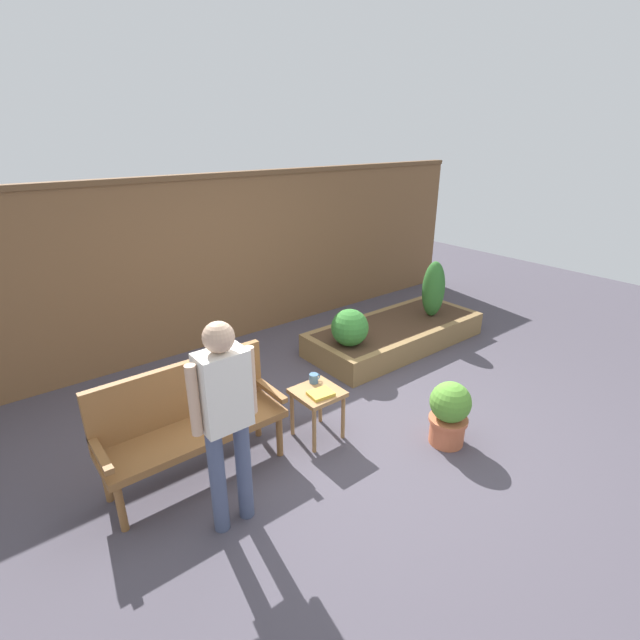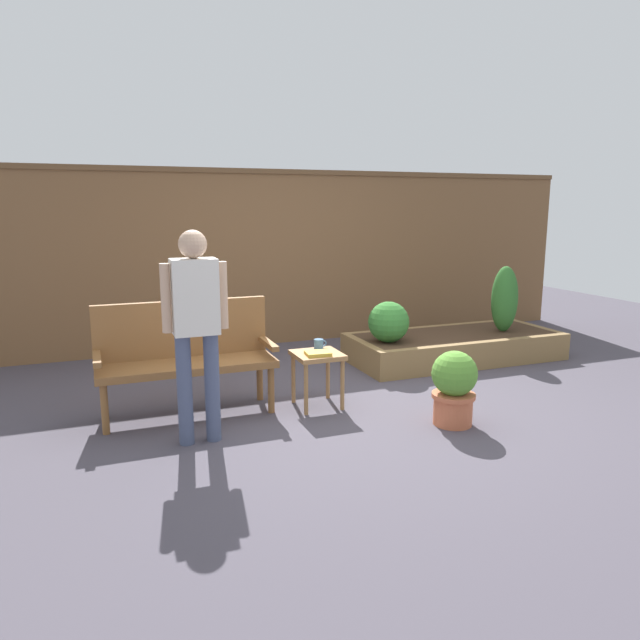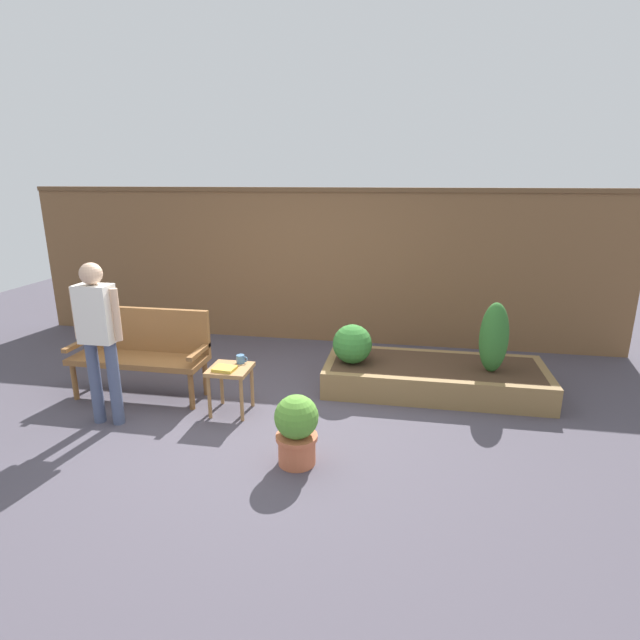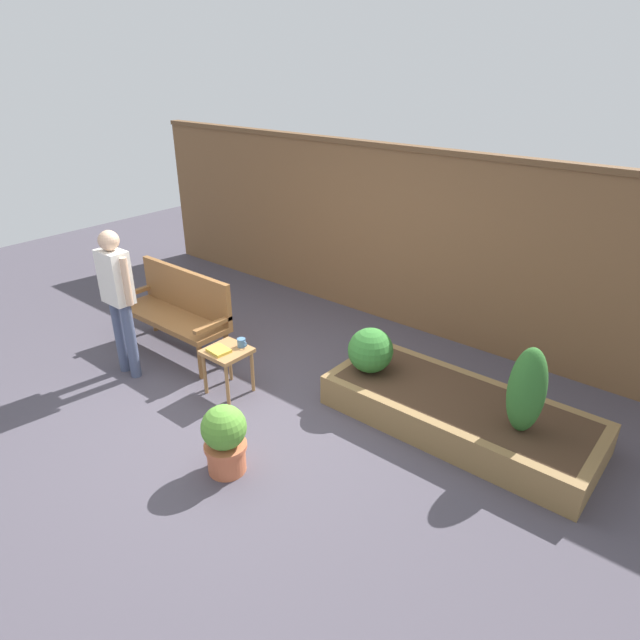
{
  "view_description": "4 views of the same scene",
  "coord_description": "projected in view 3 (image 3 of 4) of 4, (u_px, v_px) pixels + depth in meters",
  "views": [
    {
      "loc": [
        -2.6,
        -2.68,
        2.62
      ],
      "look_at": [
        0.34,
        1.02,
        0.69
      ],
      "focal_mm": 26.01,
      "sensor_mm": 36.0,
      "label": 1
    },
    {
      "loc": [
        -2.15,
        -4.44,
        1.72
      ],
      "look_at": [
        -0.12,
        0.77,
        0.63
      ],
      "focal_mm": 32.91,
      "sensor_mm": 36.0,
      "label": 2
    },
    {
      "loc": [
        1.29,
        -4.21,
        2.28
      ],
      "look_at": [
        0.41,
        0.7,
        0.85
      ],
      "focal_mm": 27.8,
      "sensor_mm": 36.0,
      "label": 3
    },
    {
      "loc": [
        3.28,
        -2.9,
        3.04
      ],
      "look_at": [
        0.49,
        0.48,
        0.94
      ],
      "focal_mm": 30.86,
      "sensor_mm": 36.0,
      "label": 4
    }
  ],
  "objects": [
    {
      "name": "book_on_table",
      "position": [
        225.0,
        369.0,
        4.81
      ],
      "size": [
        0.22,
        0.19,
        0.03
      ],
      "primitive_type": "cube",
      "rotation": [
        0.0,
        0.0,
        -0.1
      ],
      "color": "gold",
      "rests_on": "side_table"
    },
    {
      "name": "raised_planter_bed",
      "position": [
        434.0,
        377.0,
        5.5
      ],
      "size": [
        2.4,
        1.0,
        0.3
      ],
      "color": "olive",
      "rests_on": "ground_plane"
    },
    {
      "name": "potted_boxwood",
      "position": [
        297.0,
        428.0,
        4.03
      ],
      "size": [
        0.36,
        0.36,
        0.6
      ],
      "color": "#C66642",
      "rests_on": "ground_plane"
    },
    {
      "name": "side_table",
      "position": [
        230.0,
        375.0,
        4.91
      ],
      "size": [
        0.4,
        0.4,
        0.48
      ],
      "color": "#9E7042",
      "rests_on": "ground_plane"
    },
    {
      "name": "fence_back",
      "position": [
        316.0,
        265.0,
        6.99
      ],
      "size": [
        8.4,
        0.14,
        2.16
      ],
      "color": "brown",
      "rests_on": "ground_plane"
    },
    {
      "name": "shrub_near_bench",
      "position": [
        352.0,
        344.0,
        5.46
      ],
      "size": [
        0.43,
        0.43,
        0.43
      ],
      "color": "brown",
      "rests_on": "raised_planter_bed"
    },
    {
      "name": "garden_bench",
      "position": [
        142.0,
        346.0,
        5.3
      ],
      "size": [
        1.44,
        0.48,
        0.94
      ],
      "color": "brown",
      "rests_on": "ground_plane"
    },
    {
      "name": "ground_plane",
      "position": [
        266.0,
        421.0,
        4.83
      ],
      "size": [
        14.0,
        14.0,
        0.0
      ],
      "primitive_type": "plane",
      "color": "#47424C"
    },
    {
      "name": "shrub_far_corner",
      "position": [
        494.0,
        338.0,
        5.16
      ],
      "size": [
        0.29,
        0.29,
        0.75
      ],
      "color": "brown",
      "rests_on": "raised_planter_bed"
    },
    {
      "name": "person_by_bench",
      "position": [
        98.0,
        330.0,
        4.55
      ],
      "size": [
        0.47,
        0.2,
        1.56
      ],
      "color": "#475170",
      "rests_on": "ground_plane"
    },
    {
      "name": "cup_on_table",
      "position": [
        241.0,
        359.0,
        4.99
      ],
      "size": [
        0.12,
        0.08,
        0.08
      ],
      "color": "teal",
      "rests_on": "side_table"
    }
  ]
}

